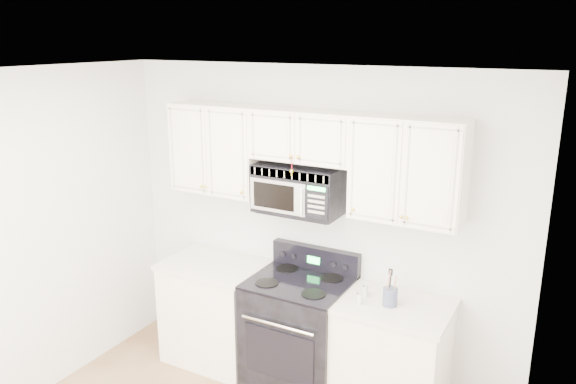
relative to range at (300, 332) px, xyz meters
The scene contains 9 objects.
room 1.64m from the range, 91.62° to the right, with size 3.51×3.51×2.61m.
base_cabinet_left 0.84m from the range, behind, with size 0.86×0.65×0.92m.
base_cabinet_right 0.76m from the range, ahead, with size 0.86×0.65×0.92m.
range is the anchor object (origin of this frame).
upper_cabinets 1.46m from the range, 103.94° to the left, with size 2.44×0.37×0.75m.
microwave 1.17m from the range, 122.77° to the left, with size 0.69×0.40×0.38m.
utensil_crock 0.91m from the range, ahead, with size 0.11×0.11×0.29m.
shaker_salt 0.75m from the range, 12.53° to the right, with size 0.04×0.04×0.10m.
shaker_pepper 0.73m from the range, ahead, with size 0.04×0.04×0.10m.
Camera 1 is at (1.92, -2.22, 2.81)m, focal length 35.00 mm.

